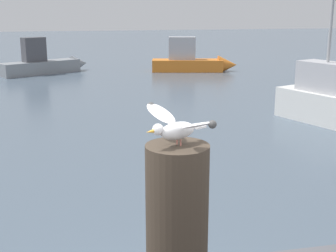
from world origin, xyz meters
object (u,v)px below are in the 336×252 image
(mooring_post, at_px, (177,228))
(boat_orange, at_px, (195,61))
(seagull, at_px, (177,126))
(boat_grey, at_px, (46,63))

(mooring_post, xyz_separation_m, boat_orange, (5.51, 19.35, -1.29))
(seagull, height_order, boat_orange, seagull)
(seagull, height_order, boat_grey, seagull)
(seagull, bearing_deg, boat_grey, 94.22)
(seagull, relative_size, boat_grey, 0.14)
(seagull, relative_size, boat_orange, 0.14)
(seagull, distance_m, boat_grey, 20.28)
(seagull, distance_m, boat_orange, 20.22)
(boat_grey, bearing_deg, mooring_post, -85.77)
(mooring_post, xyz_separation_m, seagull, (-0.00, -0.00, 0.63))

